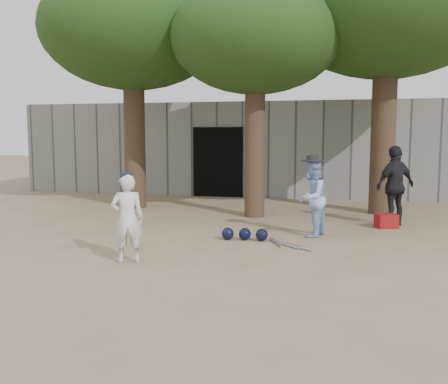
% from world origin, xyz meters
% --- Properties ---
extents(ground, '(70.00, 70.00, 0.00)m').
position_xyz_m(ground, '(0.00, 0.00, 0.00)').
color(ground, '#937C5E').
rests_on(ground, ground).
extents(boy_player, '(0.58, 0.49, 1.36)m').
position_xyz_m(boy_player, '(-0.56, -0.54, 0.68)').
color(boy_player, silver).
rests_on(boy_player, ground).
extents(spectator_blue, '(0.75, 0.86, 1.50)m').
position_xyz_m(spectator_blue, '(2.07, 2.10, 0.75)').
color(spectator_blue, '#9BB2F0').
rests_on(spectator_blue, ground).
extents(spectator_dark, '(1.05, 0.98, 1.73)m').
position_xyz_m(spectator_dark, '(3.75, 3.70, 0.87)').
color(spectator_dark, black).
rests_on(spectator_dark, ground).
extents(red_bag, '(0.51, 0.45, 0.30)m').
position_xyz_m(red_bag, '(3.57, 3.36, 0.15)').
color(red_bag, maroon).
rests_on(red_bag, ground).
extents(back_building, '(16.00, 5.24, 3.00)m').
position_xyz_m(back_building, '(-0.00, 10.33, 1.50)').
color(back_building, gray).
rests_on(back_building, ground).
extents(helmet_row, '(0.87, 0.27, 0.23)m').
position_xyz_m(helmet_row, '(0.89, 1.45, 0.11)').
color(helmet_row, black).
rests_on(helmet_row, ground).
extents(bat_pile, '(0.83, 0.82, 0.06)m').
position_xyz_m(bat_pile, '(1.69, 1.14, 0.03)').
color(bat_pile, '#B7B7BE').
rests_on(bat_pile, ground).
extents(tree_row, '(11.40, 5.80, 6.69)m').
position_xyz_m(tree_row, '(0.74, 5.02, 4.69)').
color(tree_row, brown).
rests_on(tree_row, ground).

